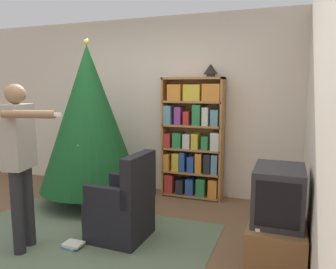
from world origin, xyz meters
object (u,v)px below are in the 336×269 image
Objects in this scene: standing_person at (20,154)px; table_lamp at (211,70)px; christmas_tree at (89,118)px; television at (279,194)px; armchair at (123,209)px; bookshelf at (193,139)px.

table_lamp is (1.35, 2.07, 0.86)m from standing_person.
christmas_tree is at bearing 173.86° from standing_person.
television is 0.62× the size of armchair.
christmas_tree is 2.39× the size of armchair.
table_lamp is (0.55, 1.53, 1.50)m from armchair.
christmas_tree is 11.01× the size of table_lamp.
bookshelf is 8.59× the size of table_lamp.
television is 2.66m from christmas_tree.
bookshelf is 1.00m from table_lamp.
christmas_tree reaches higher than standing_person.
christmas_tree is at bearing 160.43° from television.
standing_person is (-0.80, -0.54, 0.63)m from armchair.
standing_person reaches higher than armchair.
armchair is at bearing 112.23° from standing_person.
bookshelf is at bearing 29.39° from christmas_tree.
standing_person is at bearing -84.14° from christmas_tree.
armchair is at bearing -101.38° from bookshelf.
christmas_tree is 1.77m from table_lamp.
table_lamp is at bearing 135.02° from standing_person.
standing_person reaches higher than television.
table_lamp is at bearing 25.43° from christmas_tree.
television is at bearing -52.27° from bookshelf.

